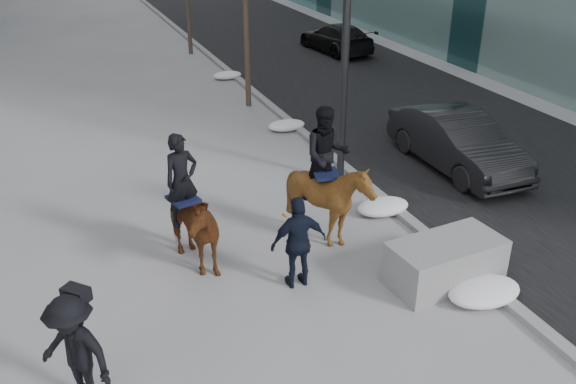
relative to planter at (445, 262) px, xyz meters
name	(u,v)px	position (x,y,z in m)	size (l,w,h in m)	color
ground	(314,296)	(-2.39, 0.47, -0.41)	(120.00, 120.00, 0.00)	gray
road	(378,95)	(4.61, 10.47, -0.41)	(8.00, 90.00, 0.01)	black
curb	(272,107)	(0.61, 10.47, -0.35)	(0.25, 90.00, 0.12)	gray
planter	(445,262)	(0.00, 0.00, 0.00)	(2.07, 1.04, 0.83)	gray
car_near	(457,141)	(3.29, 4.21, 0.31)	(1.53, 4.39, 1.45)	black
car_far	(336,38)	(6.09, 16.88, 0.21)	(1.74, 4.29, 1.24)	black
tree_near	(246,18)	(0.01, 11.07, 2.46)	(1.20, 1.20, 5.74)	#382F21
mounted_left	(186,220)	(-4.16, 2.30, 0.55)	(1.41, 2.18, 2.60)	#4A170E
mounted_right	(328,191)	(-1.35, 2.11, 0.72)	(1.85, 1.98, 2.82)	#4C270F
feeder	(299,242)	(-2.49, 0.91, 0.46)	(1.04, 0.87, 1.75)	black
camera_crew	(75,352)	(-6.38, -0.59, 0.47)	(1.25, 1.27, 1.75)	black
snow_piles	(340,170)	(0.31, 4.85, -0.26)	(1.37, 16.00, 0.35)	white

